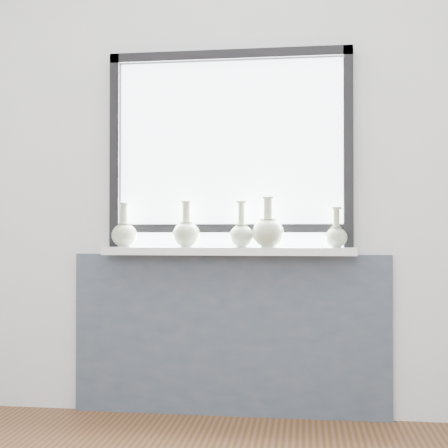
# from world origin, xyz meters

# --- Properties ---
(back_wall) EXTENTS (3.60, 0.02, 2.60)m
(back_wall) POSITION_xyz_m (0.00, 1.81, 1.30)
(back_wall) COLOR silver
(back_wall) RESTS_ON ground
(apron_panel) EXTENTS (1.70, 0.03, 0.86)m
(apron_panel) POSITION_xyz_m (0.00, 1.78, 0.43)
(apron_panel) COLOR #474E5B
(apron_panel) RESTS_ON ground
(windowsill) EXTENTS (1.32, 0.18, 0.04)m
(windowsill) POSITION_xyz_m (0.00, 1.71, 0.88)
(windowsill) COLOR white
(windowsill) RESTS_ON apron_panel
(window) EXTENTS (1.30, 0.06, 1.05)m
(window) POSITION_xyz_m (0.00, 1.77, 1.44)
(window) COLOR black
(window) RESTS_ON windowsill
(vase_a) EXTENTS (0.14, 0.14, 0.24)m
(vase_a) POSITION_xyz_m (-0.56, 1.71, 0.97)
(vase_a) COLOR #B0C09B
(vase_a) RESTS_ON windowsill
(vase_b) EXTENTS (0.15, 0.15, 0.24)m
(vase_b) POSITION_xyz_m (-0.22, 1.71, 0.98)
(vase_b) COLOR #B0C09B
(vase_b) RESTS_ON windowsill
(vase_c) EXTENTS (0.13, 0.13, 0.24)m
(vase_c) POSITION_xyz_m (0.07, 1.72, 0.97)
(vase_c) COLOR #B0C09B
(vase_c) RESTS_ON windowsill
(vase_d) EXTENTS (0.16, 0.16, 0.26)m
(vase_d) POSITION_xyz_m (0.21, 1.69, 0.99)
(vase_d) COLOR #B0C09B
(vase_d) RESTS_ON windowsill
(vase_e) EXTENTS (0.11, 0.11, 0.21)m
(vase_e) POSITION_xyz_m (0.56, 1.71, 0.97)
(vase_e) COLOR #B0C09B
(vase_e) RESTS_ON windowsill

